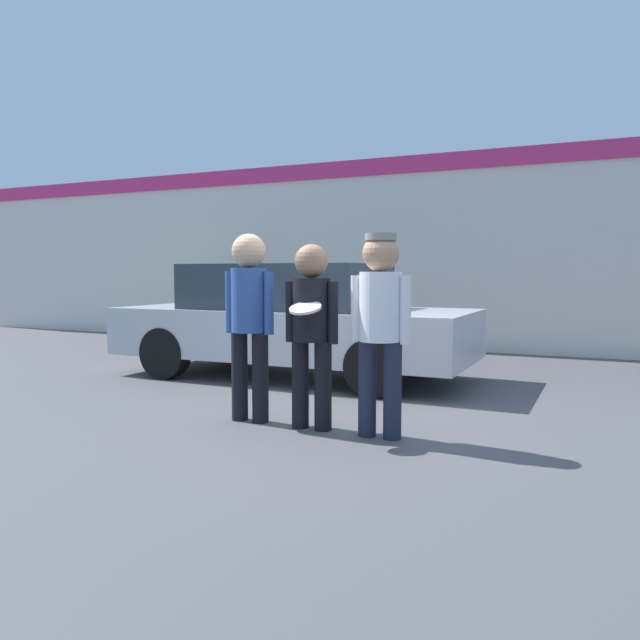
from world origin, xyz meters
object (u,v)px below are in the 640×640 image
person_left (249,311)px  shrub (202,314)px  person_right (380,316)px  person_middle_with_frisbee (311,321)px  parked_car_near (292,320)px

person_left → shrub: size_ratio=1.55×
person_right → shrub: (-5.62, 5.35, -0.46)m
person_left → person_middle_with_frisbee: bearing=-1.7°
person_left → person_right: (1.27, -0.04, -0.01)m
person_right → parked_car_near: person_right is taller
person_right → shrub: bearing=136.4°
person_left → shrub: (-4.35, 5.31, -0.47)m
person_left → shrub: person_left is taller
person_left → shrub: bearing=129.3°
person_left → person_right: 1.27m
person_right → person_middle_with_frisbee: bearing=178.2°
person_right → parked_car_near: size_ratio=0.36×
shrub → person_right: bearing=-43.6°
person_right → parked_car_near: (-2.07, 2.40, -0.27)m
person_right → person_left: bearing=178.2°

